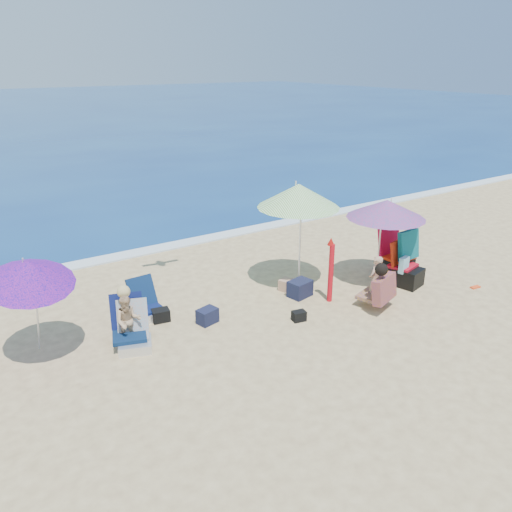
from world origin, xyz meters
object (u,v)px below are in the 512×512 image
umbrella_striped (299,196)px  chair_rainbow (134,336)px  umbrella_blue (29,272)px  camp_chair_right (398,260)px  person_center (378,284)px  umbrella_turquoise (386,209)px  chair_navy (147,307)px  camp_chair_left (407,272)px  furled_umbrella (331,267)px  person_left (128,320)px

umbrella_striped → chair_rainbow: bearing=-172.3°
umbrella_blue → camp_chair_right: bearing=-6.8°
umbrella_striped → person_center: bearing=-67.6°
chair_rainbow → umbrella_blue: bearing=161.3°
umbrella_striped → umbrella_blue: (-5.14, -0.05, -0.45)m
umbrella_turquoise → umbrella_striped: 1.85m
chair_navy → camp_chair_left: bearing=-17.6°
umbrella_turquoise → chair_navy: 5.16m
umbrella_blue → umbrella_turquoise: bearing=-7.0°
chair_navy → chair_rainbow: (-0.58, -0.87, 0.00)m
umbrella_striped → chair_navy: umbrella_striped is taller
camp_chair_right → furled_umbrella: bearing=-178.1°
umbrella_turquoise → furled_umbrella: 1.77m
person_center → umbrella_striped: bearing=112.4°
chair_navy → camp_chair_right: (5.27, -1.27, 0.23)m
umbrella_blue → chair_rainbow: bearing=-18.7°
camp_chair_left → person_center: bearing=-163.0°
camp_chair_left → umbrella_blue: bearing=170.1°
umbrella_striped → camp_chair_right: umbrella_striped is taller
umbrella_blue → person_center: size_ratio=1.83×
chair_navy → person_left: person_left is taller
camp_chair_right → umbrella_blue: bearing=173.2°
umbrella_turquoise → person_center: (-0.91, -0.80, -1.15)m
camp_chair_left → person_center: 1.35m
furled_umbrella → umbrella_blue: bearing=169.9°
umbrella_turquoise → camp_chair_left: umbrella_turquoise is taller
umbrella_blue → camp_chair_left: bearing=-9.9°
chair_rainbow → person_center: size_ratio=0.87×
person_center → camp_chair_right: bearing=28.9°
umbrella_turquoise → chair_rainbow: bearing=176.2°
umbrella_turquoise → umbrella_blue: bearing=173.0°
chair_rainbow → person_center: bearing=-14.6°
furled_umbrella → camp_chair_left: size_ratio=1.41×
camp_chair_left → person_left: size_ratio=0.93×
umbrella_turquoise → chair_rainbow: (-5.38, 0.36, -1.44)m
umbrella_blue → chair_navy: umbrella_blue is taller
camp_chair_left → person_left: 5.85m
camp_chair_left → person_left: (-5.78, 0.89, 0.18)m
chair_navy → camp_chair_left: 5.42m
chair_rainbow → camp_chair_right: size_ratio=0.75×
umbrella_blue → chair_rainbow: (1.36, -0.46, -1.31)m
furled_umbrella → camp_chair_right: (1.99, 0.07, -0.31)m
person_center → person_left: person_left is taller
chair_navy → person_center: size_ratio=0.72×
camp_chair_left → camp_chair_right: bearing=74.1°
chair_navy → person_center: person_center is taller
umbrella_striped → chair_navy: (-3.20, 0.35, -1.76)m
umbrella_striped → umbrella_blue: bearing=-179.4°
chair_navy → camp_chair_right: size_ratio=0.62×
umbrella_turquoise → person_left: size_ratio=1.84×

